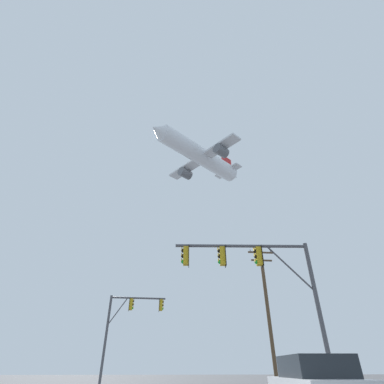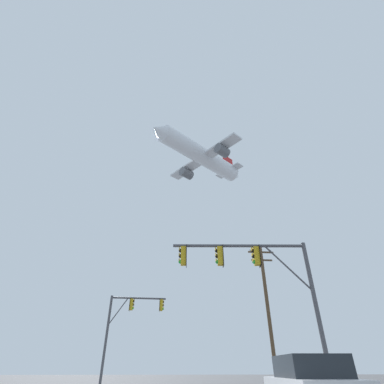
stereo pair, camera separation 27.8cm
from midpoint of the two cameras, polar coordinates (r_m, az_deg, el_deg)
The scene contains 4 objects.
signal_pole_near at distance 14.72m, azimuth 12.37°, elevation -15.23°, with size 6.61×0.81×6.66m.
signal_pole_far at distance 26.74m, azimuth -12.84°, elevation -22.89°, with size 4.68×0.56×6.59m.
utility_pole at distance 25.09m, azimuth 14.22°, elevation -20.82°, with size 2.20×0.28×10.31m.
airplane at distance 51.84m, azimuth 1.43°, elevation 7.10°, with size 18.02×14.81×5.67m.
Camera 1 is at (-1.12, -6.66, 1.25)m, focal length 27.21 mm.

